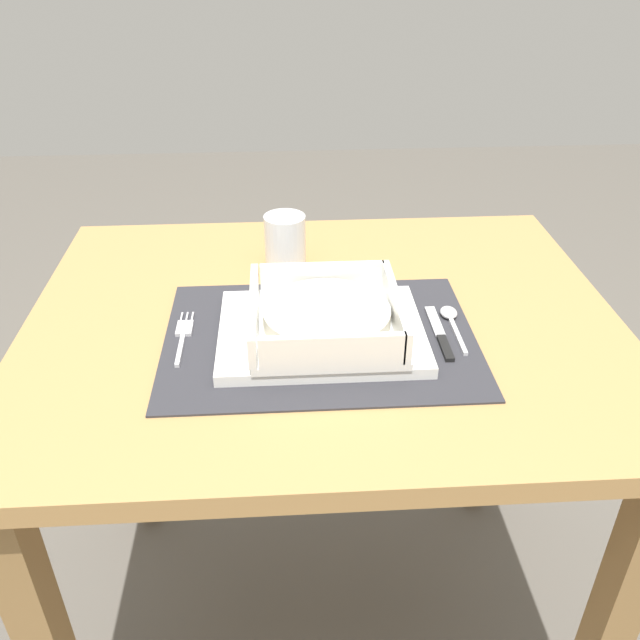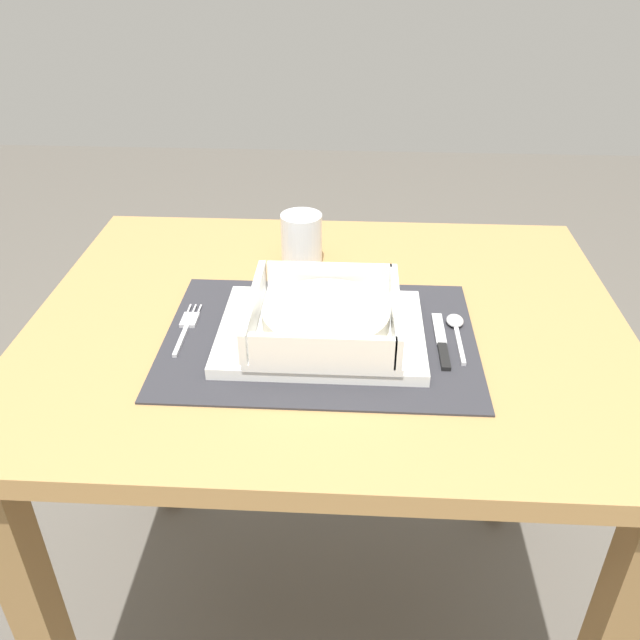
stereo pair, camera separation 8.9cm
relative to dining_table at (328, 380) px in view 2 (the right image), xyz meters
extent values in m
plane|color=#59544C|center=(0.00, 0.00, -0.60)|extent=(6.00, 6.00, 0.00)
cube|color=#B2844C|center=(0.00, 0.00, 0.10)|extent=(0.85, 0.68, 0.03)
cube|color=olive|center=(-0.38, 0.29, -0.26)|extent=(0.05, 0.05, 0.68)
cube|color=olive|center=(0.38, 0.29, -0.26)|extent=(0.05, 0.05, 0.68)
cube|color=#2D2D33|center=(-0.01, -0.06, 0.12)|extent=(0.42, 0.31, 0.00)
cube|color=white|center=(-0.01, -0.06, 0.13)|extent=(0.28, 0.21, 0.02)
cube|color=white|center=(0.00, -0.07, 0.14)|extent=(0.20, 0.20, 0.01)
cube|color=white|center=(-0.10, -0.07, 0.17)|extent=(0.01, 0.20, 0.04)
cube|color=white|center=(0.09, -0.07, 0.17)|extent=(0.01, 0.20, 0.04)
cube|color=white|center=(0.00, -0.16, 0.17)|extent=(0.18, 0.01, 0.04)
cube|color=white|center=(0.00, 0.03, 0.17)|extent=(0.18, 0.01, 0.04)
cylinder|color=silver|center=(0.00, -0.07, 0.16)|extent=(0.17, 0.17, 0.02)
cube|color=silver|center=(-0.20, -0.08, 0.12)|extent=(0.01, 0.07, 0.00)
cube|color=silver|center=(-0.20, -0.03, 0.12)|extent=(0.02, 0.04, 0.00)
cylinder|color=silver|center=(-0.20, 0.00, 0.12)|extent=(0.00, 0.02, 0.00)
cylinder|color=silver|center=(-0.20, 0.00, 0.12)|extent=(0.00, 0.02, 0.00)
cylinder|color=silver|center=(-0.19, 0.00, 0.12)|extent=(0.00, 0.02, 0.00)
cube|color=silver|center=(0.18, -0.08, 0.12)|extent=(0.01, 0.08, 0.00)
ellipsoid|color=silver|center=(0.18, -0.02, 0.12)|extent=(0.02, 0.03, 0.01)
cube|color=black|center=(0.16, -0.10, 0.12)|extent=(0.01, 0.06, 0.01)
cube|color=silver|center=(0.16, -0.03, 0.12)|extent=(0.01, 0.08, 0.00)
cylinder|color=white|center=(-0.05, 0.16, 0.16)|extent=(0.07, 0.07, 0.09)
cylinder|color=#C64C1E|center=(-0.05, 0.16, 0.14)|extent=(0.05, 0.05, 0.04)
camera|label=1|loc=(-0.06, -0.81, 0.62)|focal=37.24mm
camera|label=2|loc=(0.03, -0.81, 0.62)|focal=37.24mm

